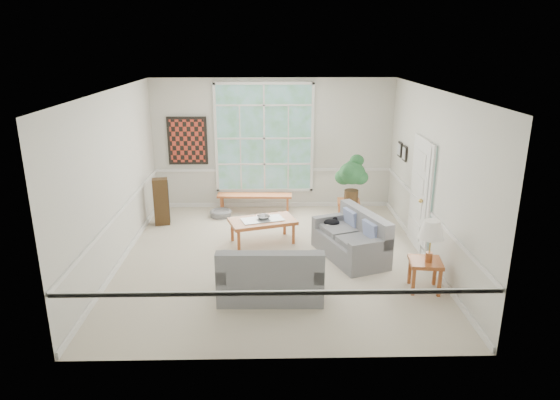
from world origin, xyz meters
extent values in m
cube|color=beige|center=(0.00, 0.00, -0.01)|extent=(5.50, 6.00, 0.01)
cube|color=white|center=(0.00, 0.00, 3.00)|extent=(5.50, 6.00, 0.02)
cube|color=silver|center=(0.00, 3.00, 1.50)|extent=(5.50, 0.02, 3.00)
cube|color=silver|center=(0.00, -3.00, 1.50)|extent=(5.50, 0.02, 3.00)
cube|color=silver|center=(-2.75, 0.00, 1.50)|extent=(0.02, 6.00, 3.00)
cube|color=silver|center=(2.75, 0.00, 1.50)|extent=(0.02, 6.00, 3.00)
cube|color=white|center=(-0.20, 2.96, 1.65)|extent=(2.30, 0.08, 2.40)
cube|color=white|center=(2.71, 0.60, 1.05)|extent=(0.08, 0.90, 2.10)
cube|color=white|center=(2.71, -0.03, 1.15)|extent=(0.08, 0.26, 1.90)
cube|color=maroon|center=(-1.95, 2.95, 1.60)|extent=(0.90, 0.06, 1.10)
cube|color=black|center=(2.71, 1.75, 1.55)|extent=(0.04, 0.26, 0.32)
cube|color=black|center=(2.71, 2.15, 1.55)|extent=(0.04, 0.26, 0.32)
cube|color=gray|center=(1.36, 0.03, 0.42)|extent=(1.30, 1.74, 0.84)
cube|color=gray|center=(-0.08, -1.39, 0.43)|extent=(1.60, 0.85, 0.86)
cube|color=#AC5629|center=(-0.23, 0.78, 0.23)|extent=(1.40, 1.02, 0.47)
imported|color=#95959A|center=(-0.21, 0.83, 0.50)|extent=(0.42, 0.42, 0.08)
cube|color=#AC5629|center=(-0.43, 2.65, 0.20)|extent=(1.72, 0.40, 0.40)
cube|color=#AC5629|center=(1.62, 1.90, 0.24)|extent=(0.53, 0.53, 0.48)
cube|color=#AC5629|center=(2.35, -1.24, 0.25)|extent=(0.55, 0.55, 0.50)
cylinder|color=slate|center=(-1.19, 2.31, 0.07)|extent=(0.60, 0.60, 0.14)
cube|color=#3E2914|center=(-2.40, 1.85, 0.50)|extent=(0.36, 0.30, 1.01)
ellipsoid|color=black|center=(1.09, 0.51, 0.50)|extent=(0.37, 0.35, 0.14)
camera|label=1|loc=(-0.09, -8.31, 3.77)|focal=32.00mm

